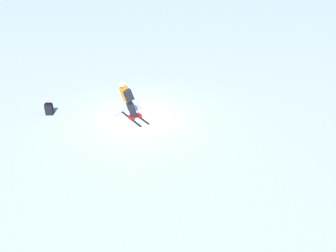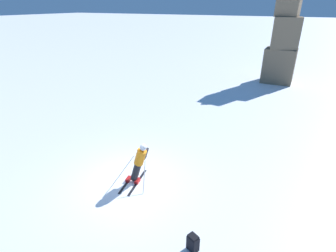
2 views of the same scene
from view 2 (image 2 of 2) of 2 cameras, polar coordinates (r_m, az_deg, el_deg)
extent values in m
plane|color=white|center=(10.22, -8.35, -11.62)|extent=(300.00, 300.00, 0.00)
cube|color=black|center=(10.21, -8.56, -11.64)|extent=(0.37, 1.62, 0.01)
cube|color=black|center=(10.08, -6.67, -12.05)|extent=(0.37, 1.62, 0.01)
cube|color=#B21919|center=(10.17, -8.59, -11.34)|extent=(0.19, 0.30, 0.12)
cube|color=#B21919|center=(10.04, -6.69, -11.75)|extent=(0.19, 0.30, 0.12)
cylinder|color=black|center=(9.81, -6.97, -9.76)|extent=(0.51, 0.34, 0.81)
cylinder|color=orange|center=(9.38, -6.06, -6.73)|extent=(0.55, 0.42, 0.67)
sphere|color=tan|center=(9.14, -5.48, -4.78)|extent=(0.30, 0.26, 0.27)
sphere|color=silver|center=(9.13, -5.44, -4.65)|extent=(0.35, 0.30, 0.31)
cube|color=black|center=(9.57, -5.41, -5.81)|extent=(0.42, 0.25, 0.50)
cylinder|color=#B7B7BC|center=(9.69, -9.92, -9.78)|extent=(0.69, 0.66, 1.19)
cylinder|color=#B7B7BC|center=(9.42, -5.22, -11.08)|extent=(0.19, 0.51, 1.06)
cube|color=#7A664C|center=(24.16, 22.97, 12.00)|extent=(2.41, 2.04, 2.77)
cube|color=#7A664C|center=(23.72, 24.27, 17.95)|extent=(2.22, 2.05, 2.38)
cube|color=#7A664C|center=(23.76, 24.80, 22.93)|extent=(1.75, 1.68, 1.74)
cube|color=black|center=(7.74, 5.44, -24.09)|extent=(0.36, 0.32, 0.44)
cube|color=black|center=(7.56, 5.52, -22.85)|extent=(0.33, 0.29, 0.06)
camera|label=1|loc=(18.05, 25.34, 22.65)|focal=35.00mm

